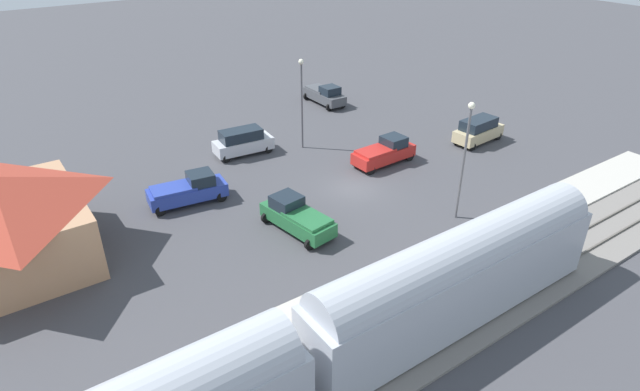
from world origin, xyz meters
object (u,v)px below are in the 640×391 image
(station_building, at_px, (5,220))
(pickup_charcoal, at_px, (325,95))
(light_pole_near_platform, at_px, (465,148))
(pickup_red, at_px, (385,152))
(pickup_green, at_px, (296,216))
(pickup_blue, at_px, (189,190))
(suv_silver, at_px, (243,142))
(light_pole_lot_center, at_px, (302,93))
(pedestrian_on_platform, at_px, (436,248))
(suv_tan, at_px, (478,130))

(station_building, height_order, pickup_charcoal, station_building)
(station_building, bearing_deg, pickup_charcoal, -67.65)
(light_pole_near_platform, bearing_deg, station_building, 66.01)
(pickup_red, distance_m, pickup_green, 12.16)
(pickup_blue, distance_m, pickup_red, 15.89)
(suv_silver, xyz_separation_m, light_pole_lot_center, (-1.70, -4.90, 3.72))
(station_building, height_order, pickup_green, station_building)
(pedestrian_on_platform, bearing_deg, light_pole_near_platform, -59.35)
(station_building, distance_m, pickup_green, 16.82)
(pedestrian_on_platform, bearing_deg, suv_silver, 4.83)
(pickup_blue, bearing_deg, suv_silver, -52.80)
(station_building, height_order, suv_silver, station_building)
(pickup_blue, relative_size, pickup_charcoal, 1.03)
(pedestrian_on_platform, bearing_deg, station_building, 54.25)
(station_building, relative_size, pickup_red, 1.87)
(pickup_green, xyz_separation_m, light_pole_lot_center, (10.96, -7.61, 3.84))
(pickup_green, distance_m, light_pole_lot_center, 13.88)
(pickup_charcoal, xyz_separation_m, light_pole_lot_center, (-8.28, 8.25, 3.84))
(suv_silver, height_order, pickup_green, suv_silver)
(pickup_red, xyz_separation_m, light_pole_near_platform, (-9.23, 1.61, 4.06))
(pickup_green, bearing_deg, light_pole_lot_center, -34.80)
(light_pole_lot_center, bearing_deg, pickup_charcoal, -44.87)
(station_building, distance_m, pickup_charcoal, 33.90)
(suv_silver, xyz_separation_m, light_pole_near_platform, (-17.48, -7.01, 3.94))
(pickup_blue, height_order, light_pole_lot_center, light_pole_lot_center)
(pickup_blue, distance_m, suv_tan, 25.69)
(pickup_charcoal, xyz_separation_m, pickup_green, (-19.24, 15.86, 0.00))
(pedestrian_on_platform, height_order, suv_silver, suv_silver)
(pickup_red, relative_size, pickup_green, 0.97)
(pickup_blue, bearing_deg, pickup_charcoal, -59.43)
(suv_silver, bearing_deg, suv_tan, -117.65)
(station_building, distance_m, light_pole_lot_center, 23.59)
(pedestrian_on_platform, distance_m, pickup_green, 9.12)
(pedestrian_on_platform, relative_size, pickup_red, 0.31)
(pedestrian_on_platform, distance_m, light_pole_lot_center, 19.50)
(pedestrian_on_platform, distance_m, pickup_red, 14.14)
(station_building, distance_m, light_pole_near_platform, 27.63)
(station_building, xyz_separation_m, suv_tan, (-3.32, -36.49, -1.81))
(suv_tan, height_order, light_pole_lot_center, light_pole_lot_center)
(pickup_red, relative_size, suv_tan, 1.08)
(pickup_charcoal, bearing_deg, pickup_blue, 120.57)
(pickup_blue, distance_m, light_pole_near_platform, 18.99)
(suv_silver, relative_size, pickup_red, 0.92)
(pickup_green, bearing_deg, pickup_charcoal, -39.50)
(pickup_red, height_order, pickup_green, same)
(suv_silver, bearing_deg, pickup_red, -133.75)
(pickup_charcoal, distance_m, light_pole_near_platform, 25.17)
(pedestrian_on_platform, xyz_separation_m, light_pole_lot_center, (18.91, -3.16, 3.59))
(pickup_red, height_order, light_pole_near_platform, light_pole_near_platform)
(station_building, xyz_separation_m, pickup_red, (-1.97, -26.78, -1.93))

